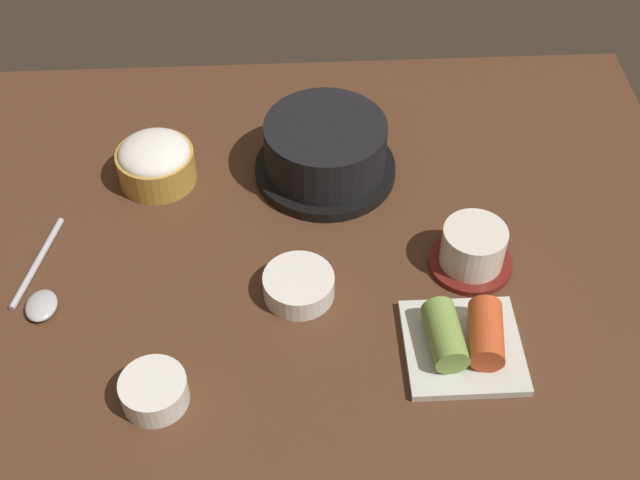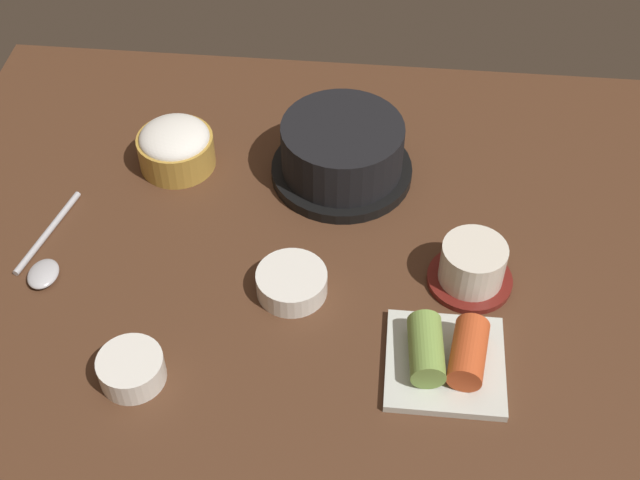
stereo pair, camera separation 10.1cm
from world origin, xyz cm
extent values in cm
cube|color=#4C2D1C|center=(0.00, 0.00, 1.00)|extent=(100.00, 76.00, 2.00)
cylinder|color=black|center=(3.45, 12.88, 2.75)|extent=(18.65, 18.65, 1.50)
cylinder|color=black|center=(3.45, 12.88, 6.85)|extent=(15.89, 15.89, 6.70)
cylinder|color=#D15619|center=(3.45, 12.88, 9.90)|extent=(13.98, 13.98, 0.60)
cylinder|color=#B78C38|center=(-18.67, 12.89, 4.28)|extent=(10.13, 10.13, 4.57)
ellipsoid|color=white|center=(-18.67, 12.89, 6.57)|extent=(9.32, 9.32, 3.54)
cylinder|color=maroon|center=(19.98, -4.22, 2.40)|extent=(10.07, 10.07, 0.80)
cylinder|color=silver|center=(19.98, -4.22, 5.34)|extent=(7.58, 7.58, 5.09)
cylinder|color=#C6D18C|center=(19.98, -4.22, 7.59)|extent=(6.45, 6.45, 0.40)
cylinder|color=white|center=(-0.76, -7.63, 3.46)|extent=(8.32, 8.32, 2.93)
cylinder|color=#386B2D|center=(-0.76, -7.63, 4.63)|extent=(6.82, 6.82, 0.50)
cube|color=silver|center=(17.03, -16.53, 2.50)|extent=(12.86, 12.86, 1.00)
cylinder|color=#7A9E47|center=(14.78, -16.53, 4.88)|extent=(4.32, 7.97, 3.77)
cylinder|color=#C64C23|center=(19.28, -16.53, 4.88)|extent=(4.87, 8.19, 3.77)
cylinder|color=white|center=(-16.29, -21.28, 3.63)|extent=(7.12, 7.12, 3.26)
cylinder|color=#386B2D|center=(-16.29, -21.28, 4.96)|extent=(5.84, 5.84, 0.50)
cylinder|color=#B7B7BC|center=(-32.05, -1.50, 2.40)|extent=(4.26, 14.19, 0.80)
ellipsoid|color=#B7B7BC|center=(-30.31, -8.50, 2.72)|extent=(3.60, 4.68, 1.26)
camera|label=1|loc=(-1.48, -70.40, 79.06)|focal=47.60mm
camera|label=2|loc=(8.59, -70.17, 79.06)|focal=47.60mm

